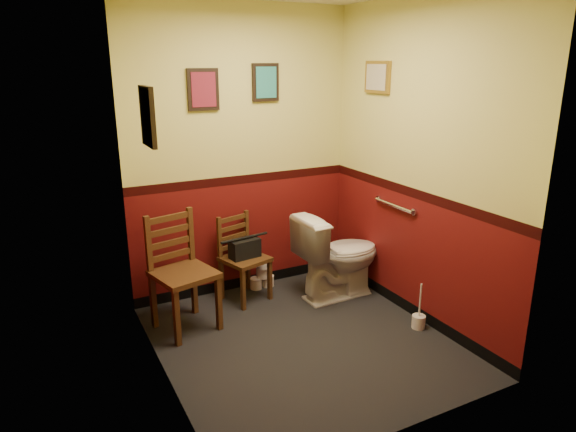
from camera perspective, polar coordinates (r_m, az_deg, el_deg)
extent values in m
cube|color=black|center=(4.30, 1.58, -13.74)|extent=(2.20, 2.40, 0.00)
cube|color=#590E0E|center=(4.86, -5.20, 6.84)|extent=(2.20, 0.00, 2.70)
cube|color=#590E0E|center=(2.85, 13.57, -0.76)|extent=(2.20, 0.00, 2.70)
cube|color=#590E0E|center=(3.41, -14.62, 2.08)|extent=(0.00, 2.40, 2.70)
cube|color=#590E0E|center=(4.43, 14.34, 5.41)|extent=(0.00, 2.40, 2.70)
cylinder|color=silver|center=(4.68, 11.65, 1.15)|extent=(0.03, 0.50, 0.03)
cylinder|color=silver|center=(4.51, 13.83, 0.41)|extent=(0.02, 0.06, 0.06)
cylinder|color=silver|center=(4.88, 10.01, 1.89)|extent=(0.02, 0.06, 0.06)
cube|color=black|center=(4.66, -9.42, 13.69)|extent=(0.28, 0.03, 0.36)
cube|color=maroon|center=(4.64, -9.35, 13.69)|extent=(0.22, 0.01, 0.30)
cube|color=black|center=(4.87, -2.52, 14.62)|extent=(0.26, 0.03, 0.34)
cube|color=teal|center=(4.86, -2.43, 14.61)|extent=(0.20, 0.01, 0.28)
cube|color=black|center=(3.43, -15.34, 10.60)|extent=(0.03, 0.30, 0.38)
cube|color=#B2A78C|center=(3.43, -15.06, 10.63)|extent=(0.01, 0.24, 0.31)
cube|color=olive|center=(4.80, 9.92, 14.96)|extent=(0.03, 0.34, 0.28)
cube|color=#B2A78C|center=(4.79, 9.75, 14.96)|extent=(0.01, 0.28, 0.22)
imported|color=white|center=(4.92, 5.62, -4.43)|extent=(0.85, 0.49, 0.82)
cylinder|color=silver|center=(4.60, 14.30, -11.31)|extent=(0.11, 0.11, 0.11)
cylinder|color=silver|center=(4.52, 14.47, -9.18)|extent=(0.02, 0.02, 0.32)
cube|color=#523218|center=(4.36, -11.47, -6.36)|extent=(0.56, 0.56, 0.04)
cube|color=#523218|center=(4.22, -12.27, -10.94)|extent=(0.05, 0.05, 0.50)
cube|color=#523218|center=(4.54, -14.74, -9.06)|extent=(0.05, 0.05, 0.50)
cube|color=#523218|center=(4.40, -7.70, -9.50)|extent=(0.05, 0.05, 0.50)
cube|color=#523218|center=(4.70, -10.40, -7.81)|extent=(0.05, 0.05, 0.50)
cube|color=#523218|center=(4.36, -15.26, -3.14)|extent=(0.05, 0.05, 0.50)
cube|color=#523218|center=(4.53, -10.77, -2.07)|extent=(0.05, 0.05, 0.50)
cube|color=#523218|center=(4.48, -12.85, -4.26)|extent=(0.37, 0.11, 0.05)
cube|color=#523218|center=(4.45, -12.94, -2.93)|extent=(0.37, 0.11, 0.05)
cube|color=#523218|center=(4.41, -13.04, -1.59)|extent=(0.37, 0.11, 0.05)
cube|color=#523218|center=(4.38, -13.13, -0.22)|extent=(0.37, 0.11, 0.05)
cube|color=#523218|center=(4.84, -4.80, -4.79)|extent=(0.47, 0.47, 0.04)
cube|color=#523218|center=(4.71, -5.02, -8.13)|extent=(0.05, 0.05, 0.41)
cube|color=#523218|center=(4.95, -7.42, -6.94)|extent=(0.05, 0.05, 0.41)
cube|color=#523218|center=(4.90, -2.04, -7.04)|extent=(0.05, 0.05, 0.41)
cube|color=#523218|center=(5.13, -4.49, -5.96)|extent=(0.05, 0.05, 0.41)
cube|color=#523218|center=(4.80, -7.63, -2.47)|extent=(0.04, 0.04, 0.41)
cube|color=#523218|center=(4.99, -4.62, -1.63)|extent=(0.04, 0.04, 0.41)
cube|color=#523218|center=(4.93, -6.06, -3.29)|extent=(0.30, 0.11, 0.04)
cube|color=#523218|center=(4.90, -6.09, -2.29)|extent=(0.30, 0.11, 0.04)
cube|color=#523218|center=(4.87, -6.12, -1.29)|extent=(0.30, 0.11, 0.04)
cube|color=#523218|center=(4.85, -6.16, -0.27)|extent=(0.30, 0.11, 0.04)
cube|color=black|center=(4.80, -4.83, -3.62)|extent=(0.30, 0.18, 0.18)
cylinder|color=black|center=(4.77, -4.86, -2.43)|extent=(0.25, 0.06, 0.02)
cylinder|color=silver|center=(5.19, -3.58, -7.47)|extent=(0.12, 0.12, 0.11)
cylinder|color=silver|center=(5.24, -2.24, -7.20)|extent=(0.12, 0.12, 0.11)
cylinder|color=silver|center=(5.16, -2.87, -6.26)|extent=(0.12, 0.12, 0.11)
cylinder|color=silver|center=(5.10, -2.79, -5.21)|extent=(0.12, 0.12, 0.11)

